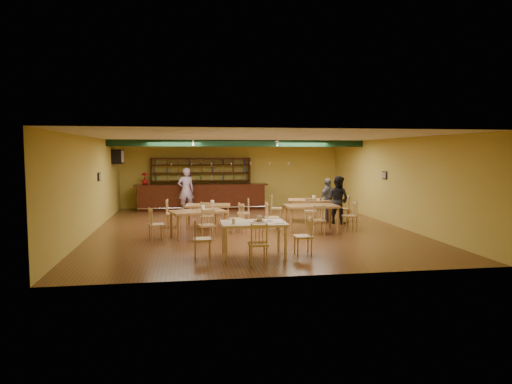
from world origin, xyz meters
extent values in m
plane|color=#593219|center=(0.00, 0.00, 0.00)|extent=(12.00, 12.00, 0.00)
cube|color=black|center=(0.00, 2.80, 2.87)|extent=(10.00, 0.30, 0.25)
cube|color=white|center=(-1.80, 3.40, 2.94)|extent=(0.05, 2.50, 0.05)
cube|color=white|center=(1.40, 3.40, 2.94)|extent=(0.05, 2.50, 0.05)
cube|color=white|center=(-4.80, 4.20, 2.35)|extent=(0.34, 0.70, 0.48)
cube|color=black|center=(-4.97, 1.00, 1.70)|extent=(0.04, 0.34, 0.28)
cube|color=black|center=(4.97, 0.50, 1.70)|extent=(0.04, 0.34, 0.28)
cube|color=black|center=(-1.39, 5.15, 0.56)|extent=(5.78, 0.85, 1.13)
cube|color=black|center=(-1.39, 5.78, 1.14)|extent=(4.47, 0.40, 2.28)
imported|color=#9C0E10|center=(-3.84, 5.15, 1.39)|extent=(0.38, 0.38, 0.52)
cube|color=#8F5F32|center=(-1.36, 0.47, 0.38)|extent=(1.59, 1.05, 0.76)
cube|color=#8F5F32|center=(2.42, 1.25, 0.39)|extent=(1.75, 1.29, 0.79)
cube|color=#8F5F32|center=(-1.75, -1.35, 0.40)|extent=(1.79, 1.36, 0.79)
cube|color=#8F5F32|center=(1.88, -0.86, 0.42)|extent=(1.68, 1.03, 0.83)
cube|color=beige|center=(-0.50, -4.12, 0.42)|extent=(1.58, 1.02, 0.84)
cylinder|color=silver|center=(-0.39, -4.12, 0.84)|extent=(0.52, 0.52, 0.01)
cylinder|color=#EAE5C6|center=(-1.00, -4.29, 0.89)|extent=(0.07, 0.07, 0.11)
cube|color=white|center=(-0.11, -3.90, 0.85)|extent=(0.20, 0.15, 0.03)
cube|color=silver|center=(-0.22, -4.07, 0.85)|extent=(0.33, 0.22, 0.00)
cylinder|color=white|center=(0.12, -4.35, 0.84)|extent=(0.22, 0.22, 0.01)
imported|color=purple|center=(-2.08, 4.33, 0.94)|extent=(0.77, 0.61, 1.88)
imported|color=black|center=(3.22, 0.45, 0.84)|extent=(1.01, 1.04, 1.69)
imported|color=slate|center=(3.08, 1.14, 0.78)|extent=(0.98, 0.82, 1.57)
camera|label=1|loc=(-2.11, -14.80, 2.51)|focal=31.74mm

